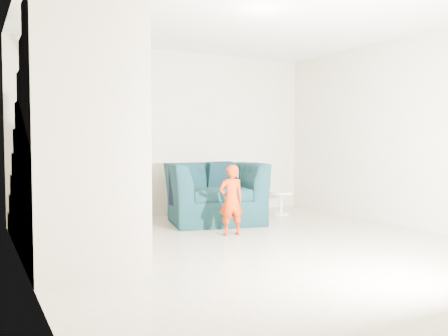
{
  "coord_description": "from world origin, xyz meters",
  "views": [
    {
      "loc": [
        -2.93,
        -4.53,
        1.19
      ],
      "look_at": [
        0.15,
        1.2,
        0.85
      ],
      "focal_mm": 38.0,
      "sensor_mm": 36.0,
      "label": 1
    }
  ],
  "objects": [
    {
      "name": "floor",
      "position": [
        0.0,
        0.0,
        0.0
      ],
      "size": [
        5.5,
        5.5,
        0.0
      ],
      "primitive_type": "plane",
      "color": "gray",
      "rests_on": "ground"
    },
    {
      "name": "ceiling",
      "position": [
        0.0,
        0.0,
        2.7
      ],
      "size": [
        5.5,
        5.5,
        0.0
      ],
      "primitive_type": "plane",
      "rotation": [
        3.14,
        0.0,
        0.0
      ],
      "color": "silver",
      "rests_on": "back_wall"
    },
    {
      "name": "back_wall",
      "position": [
        0.0,
        2.75,
        1.35
      ],
      "size": [
        5.0,
        0.0,
        5.0
      ],
      "primitive_type": "plane",
      "rotation": [
        1.57,
        0.0,
        0.0
      ],
      "color": "#B2A791",
      "rests_on": "floor"
    },
    {
      "name": "left_wall",
      "position": [
        -2.5,
        0.0,
        1.35
      ],
      "size": [
        0.0,
        5.5,
        5.5
      ],
      "primitive_type": "plane",
      "rotation": [
        1.57,
        0.0,
        1.57
      ],
      "color": "#B2A791",
      "rests_on": "floor"
    },
    {
      "name": "right_wall",
      "position": [
        2.5,
        0.0,
        1.35
      ],
      "size": [
        0.0,
        5.5,
        5.5
      ],
      "primitive_type": "plane",
      "rotation": [
        1.57,
        0.0,
        -1.57
      ],
      "color": "#B2A791",
      "rests_on": "floor"
    },
    {
      "name": "armchair",
      "position": [
        0.3,
        1.78,
        0.45
      ],
      "size": [
        1.61,
        1.48,
        0.9
      ],
      "primitive_type": "imported",
      "rotation": [
        0.0,
        0.0,
        -0.23
      ],
      "color": "black",
      "rests_on": "floor"
    },
    {
      "name": "toddler",
      "position": [
        0.03,
        0.79,
        0.46
      ],
      "size": [
        0.36,
        0.26,
        0.92
      ],
      "primitive_type": "imported",
      "rotation": [
        0.0,
        0.0,
        3.02
      ],
      "color": "#901A04",
      "rests_on": "floor"
    },
    {
      "name": "side_table",
      "position": [
        1.63,
        1.93,
        0.26
      ],
      "size": [
        0.38,
        0.38,
        0.38
      ],
      "color": "silver",
      "rests_on": "floor"
    },
    {
      "name": "staircase",
      "position": [
        -2.0,
        0.55,
        0.95
      ],
      "size": [
        1.02,
        3.03,
        3.62
      ],
      "color": "#ADA089",
      "rests_on": "floor"
    },
    {
      "name": "cushion",
      "position": [
        0.54,
        2.07,
        0.69
      ],
      "size": [
        0.43,
        0.2,
        0.42
      ],
      "primitive_type": "cube",
      "rotation": [
        0.21,
        0.0,
        0.0
      ],
      "color": "black",
      "rests_on": "armchair"
    },
    {
      "name": "throw",
      "position": [
        -0.34,
        1.71,
        0.56
      ],
      "size": [
        0.05,
        0.49,
        0.55
      ],
      "primitive_type": "cube",
      "color": "black",
      "rests_on": "armchair"
    },
    {
      "name": "phone",
      "position": [
        0.11,
        0.77,
        0.8
      ],
      "size": [
        0.03,
        0.05,
        0.1
      ],
      "primitive_type": "cube",
      "rotation": [
        0.0,
        0.0,
        -0.28
      ],
      "color": "black",
      "rests_on": "toddler"
    }
  ]
}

